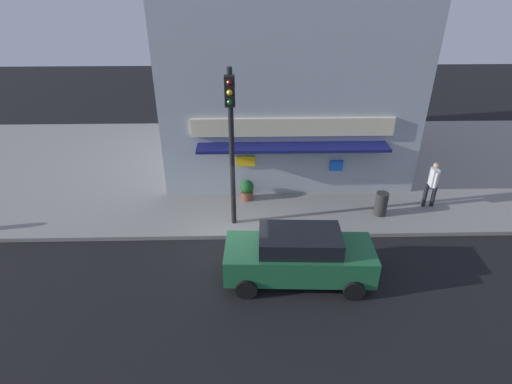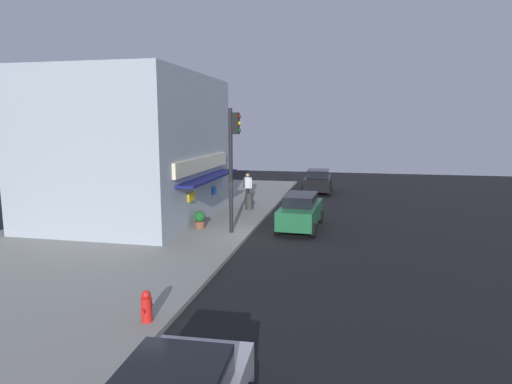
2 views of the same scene
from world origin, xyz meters
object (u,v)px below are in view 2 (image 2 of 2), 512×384
at_px(trash_can, 249,201).
at_px(parked_car_green, 301,211).
at_px(traffic_light, 233,154).
at_px(fire_hydrant, 147,307).
at_px(potted_plant_by_doorway, 200,219).
at_px(parked_car_black, 318,181).
at_px(pedestrian, 248,186).

distance_m(trash_can, parked_car_green, 4.92).
height_order(traffic_light, fire_hydrant, traffic_light).
bearing_deg(potted_plant_by_doorway, parked_car_green, -71.72).
xyz_separation_m(trash_can, potted_plant_by_doorway, (-5.08, 1.28, -0.03)).
bearing_deg(traffic_light, fire_hydrant, -178.63).
bearing_deg(parked_car_green, fire_hydrant, 166.86).
bearing_deg(parked_car_black, traffic_light, 168.05).
height_order(trash_can, pedestrian, pedestrian).
height_order(traffic_light, potted_plant_by_doorway, traffic_light).
xyz_separation_m(fire_hydrant, trash_can, (14.92, 0.75, 0.06)).
distance_m(pedestrian, parked_car_black, 7.29).
distance_m(pedestrian, potted_plant_by_doorway, 7.21).
bearing_deg(trash_can, parked_car_black, -22.85).
height_order(traffic_light, parked_car_green, traffic_light).
distance_m(fire_hydrant, pedestrian, 17.05).
xyz_separation_m(trash_can, parked_car_black, (8.15, -3.43, 0.27)).
relative_size(traffic_light, parked_car_green, 1.25).
bearing_deg(pedestrian, fire_hydrant, -175.53).
height_order(trash_can, potted_plant_by_doorway, trash_can).
relative_size(traffic_light, parked_car_black, 1.35).
distance_m(potted_plant_by_doorway, parked_car_green, 4.95).
bearing_deg(fire_hydrant, potted_plant_by_doorway, 11.66).
bearing_deg(potted_plant_by_doorway, fire_hydrant, -168.34).
relative_size(fire_hydrant, parked_car_black, 0.20).
height_order(traffic_light, parked_car_black, traffic_light).
xyz_separation_m(fire_hydrant, potted_plant_by_doorway, (9.84, 2.03, 0.04)).
bearing_deg(fire_hydrant, pedestrian, 4.47).
height_order(fire_hydrant, parked_car_green, parked_car_green).
bearing_deg(parked_car_black, pedestrian, 146.61).
relative_size(pedestrian, parked_car_black, 0.45).
height_order(fire_hydrant, parked_car_black, parked_car_black).
relative_size(traffic_light, potted_plant_by_doorway, 6.75).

